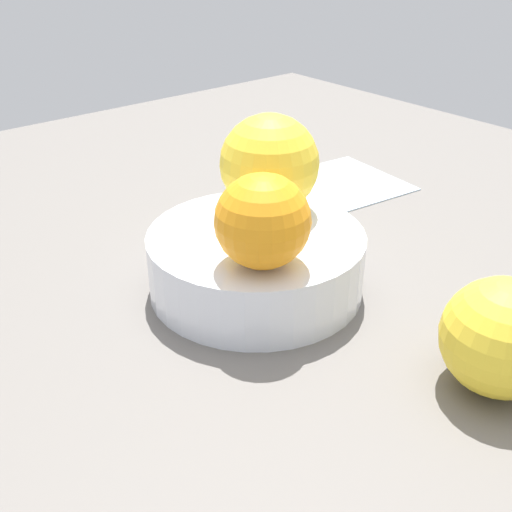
% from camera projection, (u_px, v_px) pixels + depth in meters
% --- Properties ---
extents(ground_plane, '(1.10, 1.10, 0.02)m').
position_uv_depth(ground_plane, '(256.00, 298.00, 0.52)').
color(ground_plane, '#66605B').
extents(fruit_bowl, '(0.17, 0.17, 0.05)m').
position_uv_depth(fruit_bowl, '(256.00, 263.00, 0.51)').
color(fruit_bowl, silver).
rests_on(fruit_bowl, ground_plane).
extents(orange_in_bowl_0, '(0.07, 0.07, 0.07)m').
position_uv_depth(orange_in_bowl_0, '(263.00, 221.00, 0.43)').
color(orange_in_bowl_0, orange).
rests_on(orange_in_bowl_0, fruit_bowl).
extents(orange_in_bowl_1, '(0.08, 0.08, 0.08)m').
position_uv_depth(orange_in_bowl_1, '(269.00, 164.00, 0.51)').
color(orange_in_bowl_1, yellow).
rests_on(orange_in_bowl_1, fruit_bowl).
extents(orange_loose_0, '(0.08, 0.08, 0.08)m').
position_uv_depth(orange_loose_0, '(502.00, 337.00, 0.39)').
color(orange_loose_0, yellow).
rests_on(orange_loose_0, ground_plane).
extents(folded_napkin, '(0.14, 0.14, 0.00)m').
position_uv_depth(folded_napkin, '(342.00, 183.00, 0.71)').
color(folded_napkin, silver).
rests_on(folded_napkin, ground_plane).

